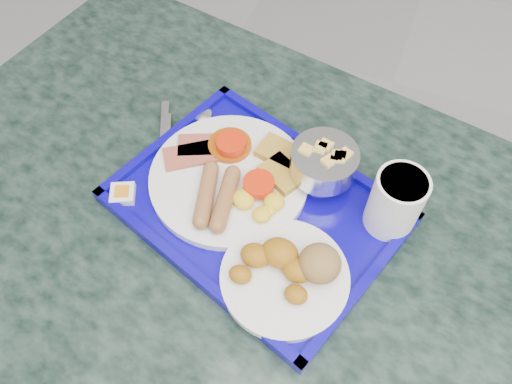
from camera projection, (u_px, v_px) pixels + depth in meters
table at (239, 268)px, 0.93m from camera, size 1.27×0.97×0.71m
tray at (256, 208)px, 0.77m from camera, size 0.49×0.42×0.02m
main_plate at (233, 177)px, 0.78m from camera, size 0.25×0.25×0.04m
bread_plate at (289, 271)px, 0.69m from camera, size 0.18×0.18×0.06m
fruit_bowl at (324, 162)px, 0.76m from camera, size 0.10×0.10×0.07m
juice_cup at (396, 201)px, 0.71m from camera, size 0.07×0.07×0.10m
spoon at (194, 122)px, 0.86m from camera, size 0.08×0.15×0.01m
knife at (164, 142)px, 0.83m from camera, size 0.09×0.17×0.00m
jam_packet at (123, 194)px, 0.77m from camera, size 0.05×0.05×0.01m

